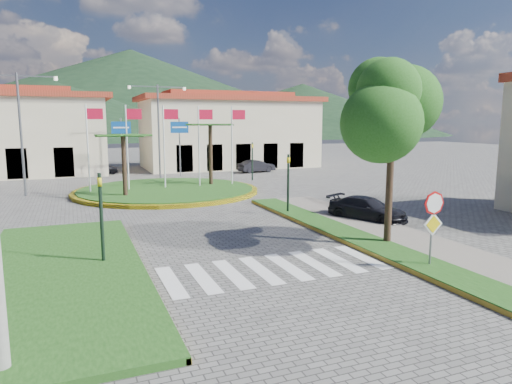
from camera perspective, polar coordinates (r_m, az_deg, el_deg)
name	(u,v)px	position (r m, az deg, el deg)	size (l,w,h in m)	color
ground	(335,315)	(12.23, 9.86, -14.91)	(160.00, 160.00, 0.00)	#585754
sidewalk_right	(454,263)	(17.29, 23.55, -8.13)	(4.00, 28.00, 0.15)	gray
verge_right	(427,267)	(16.47, 20.58, -8.73)	(1.60, 28.00, 0.18)	#194112
median_left	(63,272)	(16.20, -23.01, -9.17)	(5.00, 14.00, 0.18)	#194112
crosswalk	(272,269)	(15.53, 1.96, -9.54)	(8.00, 3.00, 0.01)	silver
roundabout_island	(167,190)	(32.38, -11.08, 0.23)	(12.70, 12.70, 6.00)	yellow
stop_sign	(433,217)	(16.10, 21.26, -2.91)	(0.80, 0.11, 2.65)	slate
deciduous_tree	(393,114)	(18.49, 16.72, 9.31)	(3.60, 3.60, 6.80)	black
traffic_light_left	(101,210)	(16.25, -18.80, -2.14)	(0.15, 0.18, 3.20)	black
traffic_light_right	(288,178)	(24.08, 4.04, 1.73)	(0.15, 0.18, 3.20)	black
traffic_light_far	(252,157)	(38.24, -0.47, 4.36)	(0.18, 0.15, 3.20)	black
direction_sign_west	(122,138)	(40.65, -16.46, 6.50)	(1.60, 0.14, 5.20)	slate
direction_sign_east	(180,137)	(41.45, -9.52, 6.78)	(1.60, 0.14, 5.20)	slate
street_lamp_centre	(159,126)	(40.08, -12.07, 8.02)	(4.80, 0.16, 8.00)	slate
street_lamp_west	(21,128)	(33.60, -27.36, 7.14)	(4.80, 0.16, 8.00)	slate
building_right	(229,131)	(50.10, -3.41, 7.63)	(19.08, 9.54, 8.05)	beige
hill_far_mid	(132,93)	(171.06, -15.26, 11.86)	(180.00, 180.00, 30.00)	black
hill_far_east	(302,110)	(163.29, 5.82, 10.17)	(120.00, 120.00, 18.00)	black
hill_near_back	(53,110)	(139.56, -23.99, 9.30)	(110.00, 110.00, 16.00)	black
car_dark_a	(97,168)	(44.76, -19.23, 2.82)	(1.48, 3.67, 1.25)	black
car_dark_b	(257,166)	(44.54, 0.07, 3.25)	(1.28, 3.66, 1.21)	black
car_side_right	(367,209)	(23.38, 13.75, -2.07)	(1.65, 4.06, 1.18)	black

